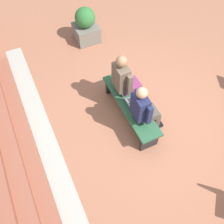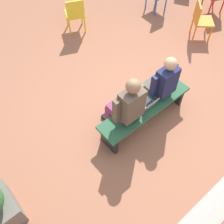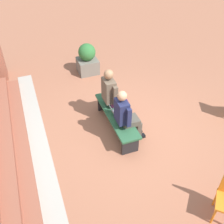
% 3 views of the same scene
% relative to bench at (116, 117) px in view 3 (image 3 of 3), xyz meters
% --- Properties ---
extents(ground_plane, '(60.00, 60.00, 0.00)m').
position_rel_bench_xyz_m(ground_plane, '(-0.24, -0.23, -0.35)').
color(ground_plane, '#9E6047').
extents(concrete_strip, '(6.39, 0.40, 0.01)m').
position_rel_bench_xyz_m(concrete_strip, '(0.00, 1.80, -0.35)').
color(concrete_strip, '#A8A399').
rests_on(concrete_strip, ground).
extents(bench, '(1.80, 0.44, 0.45)m').
position_rel_bench_xyz_m(bench, '(0.00, 0.00, 0.00)').
color(bench, '#285638').
rests_on(bench, ground).
extents(person_student, '(0.53, 0.66, 1.32)m').
position_rel_bench_xyz_m(person_student, '(-0.39, -0.07, 0.35)').
color(person_student, '#4C473D').
rests_on(person_student, ground).
extents(person_adult, '(0.56, 0.71, 1.38)m').
position_rel_bench_xyz_m(person_adult, '(0.39, -0.07, 0.38)').
color(person_adult, '#7F2D5B').
rests_on(person_adult, ground).
extents(laptop, '(0.32, 0.29, 0.21)m').
position_rel_bench_xyz_m(laptop, '(-0.01, 0.01, 0.15)').
color(laptop, '#9EA0A5').
rests_on(laptop, bench).
extents(planter, '(0.60, 0.60, 0.94)m').
position_rel_bench_xyz_m(planter, '(2.75, -0.12, 0.08)').
color(planter, '#6B665B').
rests_on(planter, ground).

